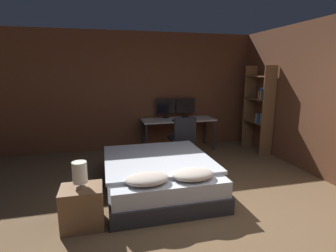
{
  "coord_description": "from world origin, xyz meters",
  "views": [
    {
      "loc": [
        -1.44,
        -2.39,
        1.83
      ],
      "look_at": [
        -0.2,
        2.55,
        0.75
      ],
      "focal_mm": 28.0,
      "sensor_mm": 36.0,
      "label": 1
    }
  ],
  "objects_px": {
    "monitor_left": "(166,107)",
    "keyboard": "(181,120)",
    "bookshelf": "(260,106)",
    "bedside_lamp": "(80,173)",
    "monitor_right": "(186,106)",
    "nightstand": "(82,207)",
    "computer_mouse": "(193,119)",
    "bed": "(159,175)",
    "desk": "(178,122)",
    "office_chair": "(183,142)"
  },
  "relations": [
    {
      "from": "desk",
      "to": "bedside_lamp",
      "type": "bearing_deg",
      "value": -125.86
    },
    {
      "from": "bed",
      "to": "computer_mouse",
      "type": "distance_m",
      "value": 2.21
    },
    {
      "from": "bookshelf",
      "to": "desk",
      "type": "bearing_deg",
      "value": 160.71
    },
    {
      "from": "keyboard",
      "to": "office_chair",
      "type": "height_order",
      "value": "office_chair"
    },
    {
      "from": "nightstand",
      "to": "desk",
      "type": "distance_m",
      "value": 3.42
    },
    {
      "from": "monitor_left",
      "to": "monitor_right",
      "type": "distance_m",
      "value": 0.49
    },
    {
      "from": "bedside_lamp",
      "to": "keyboard",
      "type": "distance_m",
      "value": 3.22
    },
    {
      "from": "computer_mouse",
      "to": "monitor_left",
      "type": "bearing_deg",
      "value": 141.02
    },
    {
      "from": "office_chair",
      "to": "monitor_left",
      "type": "bearing_deg",
      "value": 97.65
    },
    {
      "from": "monitor_left",
      "to": "office_chair",
      "type": "distance_m",
      "value": 1.13
    },
    {
      "from": "monitor_right",
      "to": "desk",
      "type": "bearing_deg",
      "value": -138.56
    },
    {
      "from": "bed",
      "to": "keyboard",
      "type": "height_order",
      "value": "keyboard"
    },
    {
      "from": "keyboard",
      "to": "computer_mouse",
      "type": "xyz_separation_m",
      "value": [
        0.29,
        0.0,
        0.01
      ]
    },
    {
      "from": "monitor_right",
      "to": "bookshelf",
      "type": "height_order",
      "value": "bookshelf"
    },
    {
      "from": "bed",
      "to": "nightstand",
      "type": "bearing_deg",
      "value": -146.13
    },
    {
      "from": "computer_mouse",
      "to": "desk",
      "type": "bearing_deg",
      "value": 143.27
    },
    {
      "from": "bed",
      "to": "monitor_right",
      "type": "relative_size",
      "value": 4.2
    },
    {
      "from": "nightstand",
      "to": "bookshelf",
      "type": "relative_size",
      "value": 0.25
    },
    {
      "from": "bedside_lamp",
      "to": "monitor_right",
      "type": "distance_m",
      "value": 3.73
    },
    {
      "from": "monitor_left",
      "to": "computer_mouse",
      "type": "distance_m",
      "value": 0.73
    },
    {
      "from": "computer_mouse",
      "to": "bookshelf",
      "type": "relative_size",
      "value": 0.04
    },
    {
      "from": "monitor_right",
      "to": "office_chair",
      "type": "distance_m",
      "value": 1.18
    },
    {
      "from": "bookshelf",
      "to": "monitor_left",
      "type": "bearing_deg",
      "value": 157.4
    },
    {
      "from": "keyboard",
      "to": "monitor_right",
      "type": "bearing_deg",
      "value": 60.28
    },
    {
      "from": "desk",
      "to": "monitor_left",
      "type": "xyz_separation_m",
      "value": [
        -0.25,
        0.22,
        0.34
      ]
    },
    {
      "from": "nightstand",
      "to": "bedside_lamp",
      "type": "relative_size",
      "value": 1.58
    },
    {
      "from": "bed",
      "to": "keyboard",
      "type": "xyz_separation_m",
      "value": [
        0.9,
        1.8,
        0.49
      ]
    },
    {
      "from": "bedside_lamp",
      "to": "bookshelf",
      "type": "xyz_separation_m",
      "value": [
        3.72,
        2.14,
        0.37
      ]
    },
    {
      "from": "desk",
      "to": "nightstand",
      "type": "bearing_deg",
      "value": -125.86
    },
    {
      "from": "nightstand",
      "to": "bed",
      "type": "bearing_deg",
      "value": 33.87
    },
    {
      "from": "bedside_lamp",
      "to": "bookshelf",
      "type": "height_order",
      "value": "bookshelf"
    },
    {
      "from": "nightstand",
      "to": "keyboard",
      "type": "xyz_separation_m",
      "value": [
        1.99,
        2.53,
        0.49
      ]
    },
    {
      "from": "bed",
      "to": "monitor_right",
      "type": "xyz_separation_m",
      "value": [
        1.14,
        2.23,
        0.74
      ]
    },
    {
      "from": "nightstand",
      "to": "computer_mouse",
      "type": "distance_m",
      "value": 3.44
    },
    {
      "from": "office_chair",
      "to": "computer_mouse",
      "type": "bearing_deg",
      "value": 51.86
    },
    {
      "from": "monitor_left",
      "to": "desk",
      "type": "bearing_deg",
      "value": -41.44
    },
    {
      "from": "keyboard",
      "to": "bookshelf",
      "type": "relative_size",
      "value": 0.2
    },
    {
      "from": "bedside_lamp",
      "to": "monitor_right",
      "type": "bearing_deg",
      "value": 53.02
    },
    {
      "from": "nightstand",
      "to": "keyboard",
      "type": "relative_size",
      "value": 1.25
    },
    {
      "from": "desk",
      "to": "office_chair",
      "type": "relative_size",
      "value": 1.83
    },
    {
      "from": "bed",
      "to": "computer_mouse",
      "type": "height_order",
      "value": "computer_mouse"
    },
    {
      "from": "nightstand",
      "to": "keyboard",
      "type": "bearing_deg",
      "value": 51.9
    },
    {
      "from": "nightstand",
      "to": "office_chair",
      "type": "height_order",
      "value": "office_chair"
    },
    {
      "from": "bed",
      "to": "nightstand",
      "type": "height_order",
      "value": "bed"
    },
    {
      "from": "computer_mouse",
      "to": "nightstand",
      "type": "bearing_deg",
      "value": -131.91
    },
    {
      "from": "monitor_left",
      "to": "monitor_right",
      "type": "xyz_separation_m",
      "value": [
        0.49,
        0.0,
        0.0
      ]
    },
    {
      "from": "monitor_left",
      "to": "keyboard",
      "type": "bearing_deg",
      "value": -60.28
    },
    {
      "from": "monitor_right",
      "to": "computer_mouse",
      "type": "height_order",
      "value": "monitor_right"
    },
    {
      "from": "nightstand",
      "to": "desk",
      "type": "bearing_deg",
      "value": 54.14
    },
    {
      "from": "bookshelf",
      "to": "office_chair",
      "type": "bearing_deg",
      "value": -176.16
    }
  ]
}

